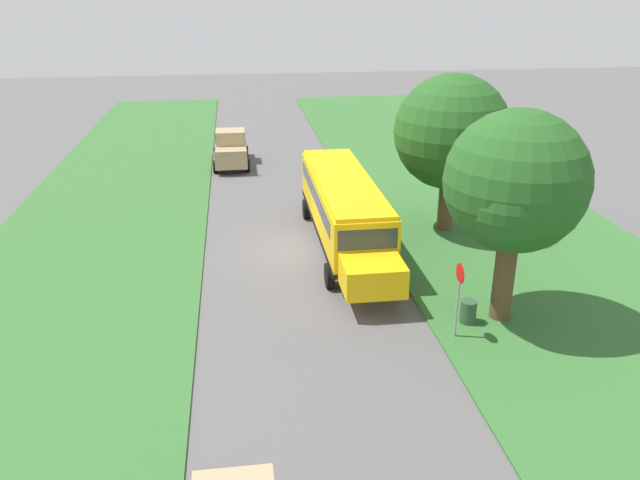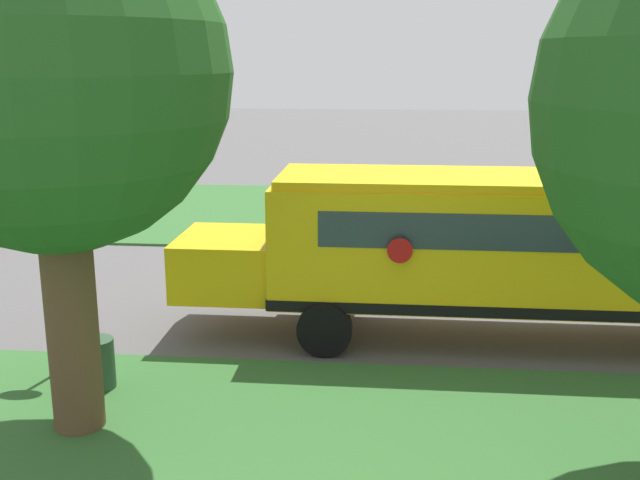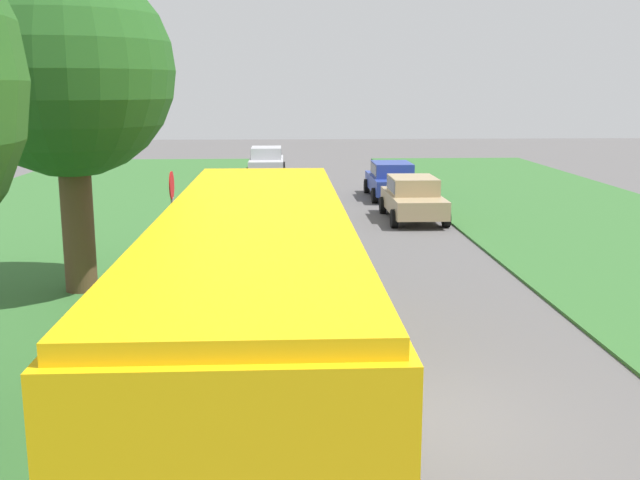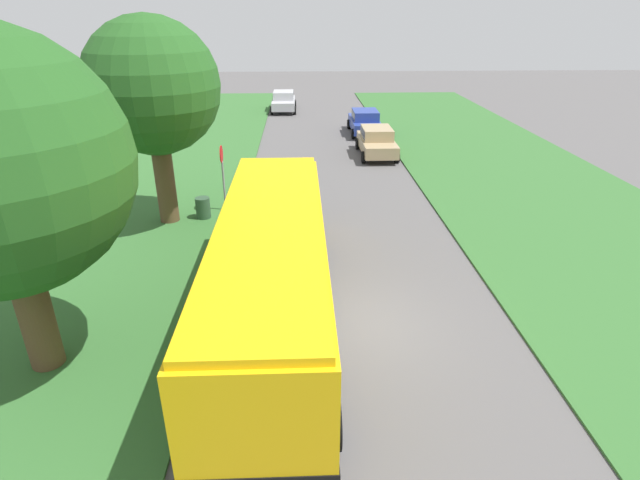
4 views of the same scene
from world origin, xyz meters
TOP-DOWN VIEW (x-y plane):
  - ground_plane at (0.00, 0.00)m, footprint 120.00×120.00m
  - school_bus at (-2.26, 0.00)m, footprint 2.84×12.42m
  - car_tan_nearest at (2.80, 16.70)m, footprint 2.02×4.40m
  - car_blue_middle at (2.80, 22.19)m, footprint 2.02×4.40m
  - car_silver_furthest at (-2.80, 30.74)m, footprint 2.02×4.40m
  - oak_tree_roadside_mid at (-6.53, 7.37)m, footprint 4.73×4.73m
  - stop_sign at (-4.60, 8.26)m, footprint 0.08×0.68m
  - trash_bin at (-5.35, 7.43)m, footprint 0.56×0.56m

SIDE VIEW (x-z plane):
  - ground_plane at x=0.00m, z-range 0.00..0.00m
  - trash_bin at x=-5.35m, z-range 0.00..0.90m
  - car_tan_nearest at x=2.80m, z-range 0.10..1.66m
  - car_blue_middle at x=2.80m, z-range 0.10..1.66m
  - car_silver_furthest at x=-2.80m, z-range 0.10..1.66m
  - stop_sign at x=-4.60m, z-range 0.37..3.11m
  - school_bus at x=-2.26m, z-range 0.34..3.50m
  - oak_tree_roadside_mid at x=-6.53m, z-range 1.24..8.70m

